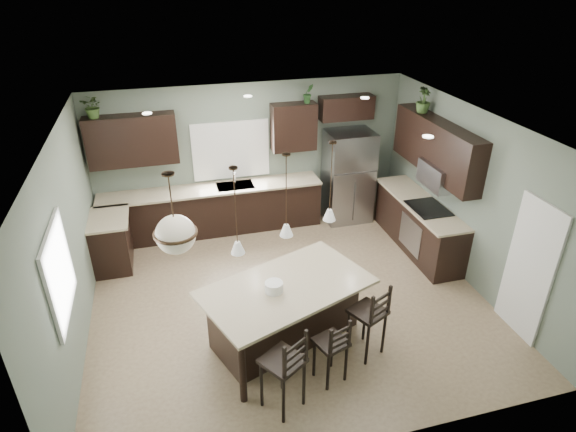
# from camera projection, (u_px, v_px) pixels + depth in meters

# --- Properties ---
(ground) EXTENTS (6.00, 6.00, 0.00)m
(ground) POSITION_uv_depth(u_px,v_px,m) (288.00, 297.00, 7.66)
(ground) COLOR #9E8466
(ground) RESTS_ON ground
(pantry_door) EXTENTS (0.04, 0.82, 2.04)m
(pantry_door) POSITION_uv_depth(u_px,v_px,m) (529.00, 270.00, 6.54)
(pantry_door) COLOR white
(pantry_door) RESTS_ON ground
(window_back) EXTENTS (1.35, 0.02, 1.00)m
(window_back) POSITION_uv_depth(u_px,v_px,m) (231.00, 150.00, 9.17)
(window_back) COLOR white
(window_back) RESTS_ON room_shell
(window_left) EXTENTS (0.02, 1.10, 1.00)m
(window_left) POSITION_uv_depth(u_px,v_px,m) (58.00, 273.00, 5.56)
(window_left) COLOR white
(window_left) RESTS_ON room_shell
(left_return_cabs) EXTENTS (0.60, 0.90, 0.90)m
(left_return_cabs) POSITION_uv_depth(u_px,v_px,m) (111.00, 243.00, 8.27)
(left_return_cabs) COLOR black
(left_return_cabs) RESTS_ON ground
(left_return_countertop) EXTENTS (0.66, 0.96, 0.04)m
(left_return_countertop) POSITION_uv_depth(u_px,v_px,m) (108.00, 219.00, 8.06)
(left_return_countertop) COLOR beige
(left_return_countertop) RESTS_ON left_return_cabs
(back_lower_cabs) EXTENTS (4.20, 0.60, 0.90)m
(back_lower_cabs) POSITION_uv_depth(u_px,v_px,m) (213.00, 211.00, 9.34)
(back_lower_cabs) COLOR black
(back_lower_cabs) RESTS_ON ground
(back_countertop) EXTENTS (4.20, 0.66, 0.04)m
(back_countertop) POSITION_uv_depth(u_px,v_px,m) (212.00, 189.00, 9.10)
(back_countertop) COLOR beige
(back_countertop) RESTS_ON back_lower_cabs
(sink_inset) EXTENTS (0.70, 0.45, 0.01)m
(sink_inset) POSITION_uv_depth(u_px,v_px,m) (235.00, 186.00, 9.20)
(sink_inset) COLOR gray
(sink_inset) RESTS_ON back_countertop
(faucet) EXTENTS (0.02, 0.02, 0.28)m
(faucet) POSITION_uv_depth(u_px,v_px,m) (235.00, 179.00, 9.10)
(faucet) COLOR silver
(faucet) RESTS_ON back_countertop
(back_upper_left) EXTENTS (1.55, 0.34, 0.90)m
(back_upper_left) POSITION_uv_depth(u_px,v_px,m) (132.00, 140.00, 8.45)
(back_upper_left) COLOR black
(back_upper_left) RESTS_ON room_shell
(back_upper_right) EXTENTS (0.85, 0.34, 0.90)m
(back_upper_right) POSITION_uv_depth(u_px,v_px,m) (294.00, 127.00, 9.13)
(back_upper_right) COLOR black
(back_upper_right) RESTS_ON room_shell
(fridge_header) EXTENTS (1.05, 0.34, 0.45)m
(fridge_header) POSITION_uv_depth(u_px,v_px,m) (346.00, 108.00, 9.23)
(fridge_header) COLOR black
(fridge_header) RESTS_ON room_shell
(right_lower_cabs) EXTENTS (0.60, 2.35, 0.90)m
(right_lower_cabs) POSITION_uv_depth(u_px,v_px,m) (418.00, 225.00, 8.81)
(right_lower_cabs) COLOR black
(right_lower_cabs) RESTS_ON ground
(right_countertop) EXTENTS (0.66, 2.35, 0.04)m
(right_countertop) POSITION_uv_depth(u_px,v_px,m) (420.00, 203.00, 8.59)
(right_countertop) COLOR beige
(right_countertop) RESTS_ON right_lower_cabs
(cooktop) EXTENTS (0.58, 0.75, 0.02)m
(cooktop) POSITION_uv_depth(u_px,v_px,m) (428.00, 208.00, 8.34)
(cooktop) COLOR black
(cooktop) RESTS_ON right_countertop
(wall_oven_front) EXTENTS (0.01, 0.72, 0.60)m
(wall_oven_front) POSITION_uv_depth(u_px,v_px,m) (410.00, 235.00, 8.51)
(wall_oven_front) COLOR gray
(wall_oven_front) RESTS_ON right_lower_cabs
(right_upper_cabs) EXTENTS (0.34, 2.35, 0.90)m
(right_upper_cabs) POSITION_uv_depth(u_px,v_px,m) (436.00, 147.00, 8.14)
(right_upper_cabs) COLOR black
(right_upper_cabs) RESTS_ON room_shell
(microwave) EXTENTS (0.40, 0.75, 0.40)m
(microwave) POSITION_uv_depth(u_px,v_px,m) (439.00, 175.00, 8.08)
(microwave) COLOR gray
(microwave) RESTS_ON right_upper_cabs
(refrigerator) EXTENTS (0.90, 0.74, 1.85)m
(refrigerator) POSITION_uv_depth(u_px,v_px,m) (348.00, 176.00, 9.62)
(refrigerator) COLOR gray
(refrigerator) RESTS_ON ground
(kitchen_island) EXTENTS (2.53, 1.97, 0.92)m
(kitchen_island) POSITION_uv_depth(u_px,v_px,m) (286.00, 313.00, 6.59)
(kitchen_island) COLOR black
(kitchen_island) RESTS_ON ground
(serving_dish) EXTENTS (0.24, 0.24, 0.14)m
(serving_dish) POSITION_uv_depth(u_px,v_px,m) (274.00, 287.00, 6.24)
(serving_dish) COLOR white
(serving_dish) RESTS_ON kitchen_island
(bar_stool_left) EXTENTS (0.60, 0.60, 1.17)m
(bar_stool_left) POSITION_uv_depth(u_px,v_px,m) (283.00, 369.00, 5.53)
(bar_stool_left) COLOR black
(bar_stool_left) RESTS_ON ground
(bar_stool_center) EXTENTS (0.46, 0.46, 0.98)m
(bar_stool_center) POSITION_uv_depth(u_px,v_px,m) (331.00, 349.00, 5.96)
(bar_stool_center) COLOR black
(bar_stool_center) RESTS_ON ground
(bar_stool_right) EXTENTS (0.56, 0.56, 1.13)m
(bar_stool_right) POSITION_uv_depth(u_px,v_px,m) (367.00, 319.00, 6.34)
(bar_stool_right) COLOR black
(bar_stool_right) RESTS_ON ground
(pendant_left) EXTENTS (0.17, 0.17, 1.10)m
(pendant_left) POSITION_uv_depth(u_px,v_px,m) (236.00, 212.00, 5.39)
(pendant_left) COLOR white
(pendant_left) RESTS_ON room_shell
(pendant_center) EXTENTS (0.17, 0.17, 1.10)m
(pendant_center) POSITION_uv_depth(u_px,v_px,m) (286.00, 196.00, 5.76)
(pendant_center) COLOR white
(pendant_center) RESTS_ON room_shell
(pendant_right) EXTENTS (0.17, 0.17, 1.10)m
(pendant_right) POSITION_uv_depth(u_px,v_px,m) (331.00, 182.00, 6.12)
(pendant_right) COLOR silver
(pendant_right) RESTS_ON room_shell
(chandelier) EXTENTS (0.49, 0.49, 0.98)m
(chandelier) POSITION_uv_depth(u_px,v_px,m) (173.00, 214.00, 5.22)
(chandelier) COLOR beige
(chandelier) RESTS_ON room_shell
(plant_back_left) EXTENTS (0.45, 0.42, 0.40)m
(plant_back_left) POSITION_uv_depth(u_px,v_px,m) (93.00, 106.00, 7.99)
(plant_back_left) COLOR #365223
(plant_back_left) RESTS_ON back_upper_left
(plant_back_right) EXTENTS (0.21, 0.17, 0.35)m
(plant_back_right) POSITION_uv_depth(u_px,v_px,m) (308.00, 93.00, 8.87)
(plant_back_right) COLOR #264F22
(plant_back_right) RESTS_ON back_upper_right
(plant_right_wall) EXTENTS (0.32, 0.32, 0.44)m
(plant_right_wall) POSITION_uv_depth(u_px,v_px,m) (424.00, 100.00, 8.28)
(plant_right_wall) COLOR #375625
(plant_right_wall) RESTS_ON right_upper_cabs
(room_shell) EXTENTS (6.00, 6.00, 6.00)m
(room_shell) POSITION_uv_depth(u_px,v_px,m) (289.00, 202.00, 6.86)
(room_shell) COLOR slate
(room_shell) RESTS_ON ground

